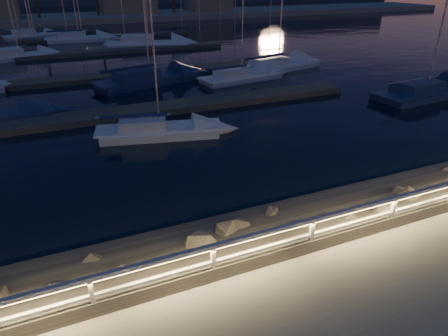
{
  "coord_description": "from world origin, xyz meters",
  "views": [
    {
      "loc": [
        -7.99,
        -7.56,
        7.15
      ],
      "look_at": [
        -2.96,
        4.0,
        1.01
      ],
      "focal_mm": 32.0,
      "sensor_mm": 36.0,
      "label": 1
    }
  ],
  "objects": [
    {
      "name": "ground",
      "position": [
        0.0,
        0.0,
        0.0
      ],
      "size": [
        400.0,
        400.0,
        0.0
      ],
      "primitive_type": "plane",
      "color": "#A5A095",
      "rests_on": "ground"
    },
    {
      "name": "harbor_water",
      "position": [
        0.0,
        31.22,
        -0.97
      ],
      "size": [
        400.0,
        440.0,
        0.6
      ],
      "color": "black",
      "rests_on": "ground"
    },
    {
      "name": "guard_rail",
      "position": [
        -0.07,
        -0.0,
        0.77
      ],
      "size": [
        44.11,
        0.12,
        1.06
      ],
      "color": "white",
      "rests_on": "ground"
    },
    {
      "name": "floating_docks",
      "position": [
        0.0,
        32.5,
        -0.4
      ],
      "size": [
        22.0,
        36.0,
        0.4
      ],
      "color": "#625851",
      "rests_on": "ground"
    },
    {
      "name": "far_shore",
      "position": [
        -0.12,
        74.05,
        0.29
      ],
      "size": [
        160.0,
        14.0,
        5.2
      ],
      "color": "#A5A095",
      "rests_on": "ground"
    },
    {
      "name": "sailboat_b",
      "position": [
        -3.38,
        12.04,
        -0.21
      ],
      "size": [
        6.8,
        3.37,
        11.17
      ],
      "rotation": [
        0.0,
        0.0,
        -0.23
      ],
      "color": "white",
      "rests_on": "ground"
    },
    {
      "name": "sailboat_c",
      "position": [
        5.9,
        21.27,
        -0.2
      ],
      "size": [
        7.4,
        3.13,
        12.17
      ],
      "rotation": [
        0.0,
        0.0,
        0.14
      ],
      "color": "white",
      "rests_on": "ground"
    },
    {
      "name": "sailboat_d",
      "position": [
        15.81,
        11.98,
        -0.17
      ],
      "size": [
        9.05,
        3.39,
        14.98
      ],
      "rotation": [
        0.0,
        0.0,
        0.08
      ],
      "color": "navy",
      "rests_on": "ground"
    },
    {
      "name": "sailboat_g",
      "position": [
        -1.16,
        23.15,
        -0.15
      ],
      "size": [
        9.12,
        4.79,
        14.91
      ],
      "rotation": [
        0.0,
        0.0,
        0.27
      ],
      "color": "navy",
      "rests_on": "ground"
    },
    {
      "name": "sailboat_h",
      "position": [
        10.71,
        23.68,
        -0.17
      ],
      "size": [
        9.0,
        4.44,
        14.67
      ],
      "rotation": [
        0.0,
        0.0,
        0.23
      ],
      "color": "white",
      "rests_on": "ground"
    },
    {
      "name": "sailboat_j",
      "position": [
        -10.71,
        38.23,
        -0.18
      ],
      "size": [
        7.43,
        3.5,
        12.21
      ],
      "rotation": [
        0.0,
        0.0,
        0.2
      ],
      "color": "white",
      "rests_on": "ground"
    },
    {
      "name": "sailboat_k",
      "position": [
        -4.06,
        48.44,
        -0.17
      ],
      "size": [
        8.33,
        3.12,
        13.83
      ],
      "rotation": [
        0.0,
        0.0,
        -0.08
      ],
      "color": "white",
      "rests_on": "ground"
    },
    {
      "name": "sailboat_l",
      "position": [
        2.96,
        40.54,
        -0.13
      ],
      "size": [
        10.3,
        5.63,
        16.8
      ],
      "rotation": [
        0.0,
        0.0,
        -0.3
      ],
      "color": "white",
      "rests_on": "ground"
    },
    {
      "name": "sailboat_m",
      "position": [
        -9.57,
        53.48,
        -0.16
      ],
      "size": [
        7.34,
        4.23,
        12.14
      ],
      "rotation": [
        0.0,
        0.0,
        0.34
      ],
      "color": "white",
      "rests_on": "ground"
    },
    {
      "name": "sailboat_n",
      "position": [
        -3.59,
        48.64,
        -0.17
      ],
      "size": [
        7.75,
        3.57,
        12.75
      ],
      "rotation": [
        0.0,
        0.0,
        -0.19
      ],
      "color": "white",
      "rests_on": "ground"
    }
  ]
}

